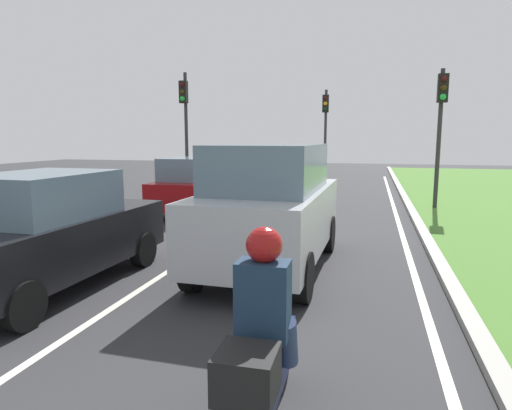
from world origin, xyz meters
TOP-DOWN VIEW (x-y plane):
  - ground_plane at (0.00, 14.00)m, footprint 60.00×60.00m
  - lane_line_center at (-0.70, 14.00)m, footprint 0.12×32.00m
  - lane_line_right_edge at (3.60, 14.00)m, footprint 0.12×32.00m
  - curb_right at (4.10, 14.00)m, footprint 0.24×48.00m
  - car_suv_ahead at (1.05, 9.34)m, footprint 2.06×4.54m
  - car_sedan_left_lane at (-2.14, 7.44)m, footprint 1.92×4.34m
  - car_hatchback_far at (-2.62, 14.56)m, footprint 1.77×3.72m
  - motorcycle at (2.03, 4.74)m, footprint 0.41×1.90m
  - rider_person at (2.03, 4.79)m, footprint 0.50×0.40m
  - traffic_light_near_right at (4.91, 17.34)m, footprint 0.32×0.50m
  - traffic_light_overhead_left at (-4.84, 19.13)m, footprint 0.32×0.50m
  - traffic_light_far_median at (0.37, 25.41)m, footprint 0.32×0.50m

SIDE VIEW (x-z plane):
  - ground_plane at x=0.00m, z-range 0.00..0.00m
  - lane_line_center at x=-0.70m, z-range 0.00..0.01m
  - lane_line_right_edge at x=3.60m, z-range 0.00..0.01m
  - curb_right at x=4.10m, z-range 0.00..0.12m
  - motorcycle at x=2.03m, z-range 0.07..1.08m
  - car_hatchback_far at x=-2.62m, z-range -0.01..1.77m
  - car_sedan_left_lane at x=-2.14m, z-range -0.01..1.85m
  - car_suv_ahead at x=1.05m, z-range 0.03..2.31m
  - rider_person at x=2.03m, z-range 0.61..1.77m
  - traffic_light_near_right at x=4.91m, z-range 0.84..5.44m
  - traffic_light_far_median at x=0.37m, z-range 0.84..5.70m
  - traffic_light_overhead_left at x=-4.84m, z-range 0.83..5.90m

